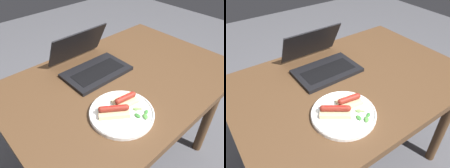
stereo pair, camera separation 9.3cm
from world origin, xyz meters
The scene contains 7 objects.
ground_plane centered at (0.00, 0.00, 0.00)m, with size 6.00×6.00×0.00m, color #4C4C51.
desk centered at (0.00, 0.00, 0.61)m, with size 1.14×0.78×0.70m.
laptop centered at (-0.07, 0.16, 0.74)m, with size 0.32×0.30×0.19m.
plate centered at (-0.18, -0.18, 0.71)m, with size 0.26×0.26×0.02m.
sausage_toast_left centered at (-0.13, -0.15, 0.73)m, with size 0.11×0.08×0.04m.
sausage_toast_middle centered at (-0.21, -0.16, 0.73)m, with size 0.13×0.12×0.04m.
salad_pile centered at (-0.13, -0.24, 0.72)m, with size 0.06×0.08×0.01m.
Camera 2 is at (-0.55, -0.66, 1.33)m, focal length 35.00 mm.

